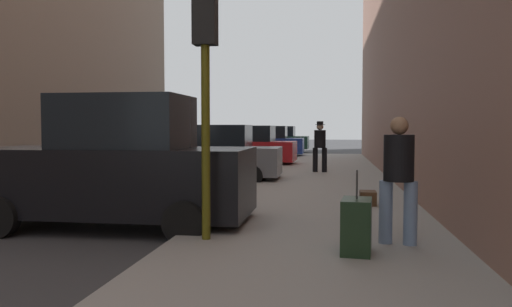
# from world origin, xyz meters

# --- Properties ---
(ground_plane) EXTENTS (120.00, 120.00, 0.00)m
(ground_plane) POSITION_xyz_m (0.00, 0.00, 0.00)
(ground_plane) COLOR #38383A
(sidewalk) EXTENTS (4.00, 40.00, 0.15)m
(sidewalk) POSITION_xyz_m (6.00, 0.00, 0.07)
(sidewalk) COLOR gray
(sidewalk) RESTS_ON ground_plane
(parked_black_suv) EXTENTS (4.61, 2.07, 2.25)m
(parked_black_suv) POSITION_xyz_m (2.65, -1.87, 1.03)
(parked_black_suv) COLOR black
(parked_black_suv) RESTS_ON ground_plane
(parked_gray_coupe) EXTENTS (4.23, 2.11, 1.79)m
(parked_gray_coupe) POSITION_xyz_m (2.65, 5.14, 0.85)
(parked_gray_coupe) COLOR slate
(parked_gray_coupe) RESTS_ON ground_plane
(parked_red_hatchback) EXTENTS (4.26, 2.18, 1.79)m
(parked_red_hatchback) POSITION_xyz_m (2.65, 11.54, 0.85)
(parked_red_hatchback) COLOR #B2191E
(parked_red_hatchback) RESTS_ON ground_plane
(parked_blue_sedan) EXTENTS (4.21, 2.08, 1.79)m
(parked_blue_sedan) POSITION_xyz_m (2.65, 17.93, 0.85)
(parked_blue_sedan) COLOR navy
(parked_blue_sedan) RESTS_ON ground_plane
(parked_dark_green_sedan) EXTENTS (4.24, 2.13, 1.79)m
(parked_dark_green_sedan) POSITION_xyz_m (2.65, 24.08, 0.85)
(parked_dark_green_sedan) COLOR #193828
(parked_dark_green_sedan) RESTS_ON ground_plane
(fire_hydrant) EXTENTS (0.42, 0.22, 0.70)m
(fire_hydrant) POSITION_xyz_m (4.45, 5.53, 0.50)
(fire_hydrant) COLOR red
(fire_hydrant) RESTS_ON sidewalk
(traffic_light) EXTENTS (0.32, 0.32, 3.60)m
(traffic_light) POSITION_xyz_m (4.50, -3.06, 2.76)
(traffic_light) COLOR #514C0F
(traffic_light) RESTS_ON sidewalk
(pedestrian_in_jeans) EXTENTS (0.53, 0.47, 1.71)m
(pedestrian_in_jeans) POSITION_xyz_m (7.12, -2.97, 1.10)
(pedestrian_in_jeans) COLOR #728CB2
(pedestrian_in_jeans) RESTS_ON sidewalk
(pedestrian_with_fedora) EXTENTS (0.50, 0.41, 1.78)m
(pedestrian_with_fedora) POSITION_xyz_m (5.84, 7.76, 1.14)
(pedestrian_with_fedora) COLOR black
(pedestrian_with_fedora) RESTS_ON sidewalk
(rolling_suitcase) EXTENTS (0.41, 0.59, 1.04)m
(rolling_suitcase) POSITION_xyz_m (6.55, -3.55, 0.49)
(rolling_suitcase) COLOR black
(rolling_suitcase) RESTS_ON sidewalk
(duffel_bag) EXTENTS (0.32, 0.44, 0.28)m
(duffel_bag) POSITION_xyz_m (6.97, 0.43, 0.29)
(duffel_bag) COLOR #472D19
(duffel_bag) RESTS_ON sidewalk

